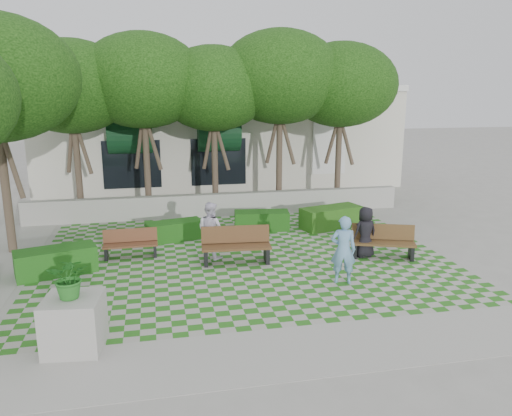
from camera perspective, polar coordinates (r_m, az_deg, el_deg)
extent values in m
plane|color=gray|center=(14.33, -0.74, -6.93)|extent=(90.00, 90.00, 0.00)
plane|color=#2B721E|center=(15.25, -1.46, -5.62)|extent=(12.00, 12.00, 0.00)
cube|color=#9E9B93|center=(10.18, 4.57, -16.01)|extent=(16.00, 2.00, 0.01)
cube|color=#9E9B93|center=(20.07, -4.15, 0.38)|extent=(15.00, 0.36, 0.90)
cube|color=#50371B|center=(15.53, 14.34, -3.90)|extent=(1.96, 1.17, 0.06)
cube|color=#50371B|center=(15.71, 14.30, -2.63)|extent=(1.81, 0.76, 0.47)
cube|color=black|center=(15.53, 11.22, -4.66)|extent=(0.27, 0.53, 0.46)
cube|color=black|center=(15.73, 17.32, -4.80)|extent=(0.27, 0.53, 0.46)
cube|color=#4F321B|center=(14.60, -2.26, -4.46)|extent=(2.06, 0.78, 0.07)
cube|color=#4F321B|center=(14.78, -2.37, -3.00)|extent=(2.02, 0.31, 0.51)
cube|color=black|center=(14.64, -5.76, -5.54)|extent=(0.16, 0.57, 0.49)
cube|color=black|center=(14.78, 1.23, -5.28)|extent=(0.16, 0.57, 0.49)
cube|color=brown|center=(15.57, -14.15, -4.10)|extent=(1.62, 0.50, 0.05)
cube|color=brown|center=(15.72, -14.18, -3.01)|extent=(1.61, 0.13, 0.40)
cube|color=black|center=(15.68, -16.74, -4.94)|extent=(0.09, 0.45, 0.39)
cube|color=black|center=(15.62, -11.47, -4.70)|extent=(0.09, 0.45, 0.39)
cube|color=#225115|center=(18.47, 8.56, -1.09)|extent=(2.40, 1.47, 0.78)
cube|color=#184913|center=(18.06, 0.66, -1.44)|extent=(2.03, 1.03, 0.68)
cube|color=#194E14|center=(17.07, -9.29, -2.57)|extent=(1.98, 1.17, 0.65)
cube|color=#1A5115|center=(14.89, -21.88, -5.66)|extent=(2.26, 1.44, 0.74)
cube|color=#9E9B93|center=(10.63, -20.07, -12.26)|extent=(1.20, 1.20, 1.07)
imported|color=#267323|center=(10.26, -20.50, -7.43)|extent=(0.83, 0.74, 0.84)
imported|color=#6C9CC6|center=(13.23, 9.94, -4.73)|extent=(0.77, 0.62, 1.82)
imported|color=black|center=(15.41, 12.37, -2.72)|extent=(0.84, 0.62, 1.56)
imported|color=silver|center=(15.04, -5.23, -2.52)|extent=(1.05, 1.06, 1.73)
cylinder|color=#47382B|center=(21.22, -19.66, 4.12)|extent=(0.26, 0.26, 3.64)
ellipsoid|color=#1E4C11|center=(20.98, -20.38, 12.90)|extent=(4.80, 4.80, 3.60)
cylinder|color=#47382B|center=(21.01, -12.35, 4.74)|extent=(0.26, 0.26, 3.81)
ellipsoid|color=#1E4C11|center=(20.78, -12.84, 14.04)|extent=(5.00, 5.00, 3.75)
cylinder|color=#47382B|center=(21.18, -4.72, 4.77)|extent=(0.26, 0.26, 3.58)
ellipsoid|color=#1E4C11|center=(20.93, -4.90, 13.46)|extent=(4.60, 4.60, 3.45)
cylinder|color=#47382B|center=(21.67, 2.67, 5.45)|extent=(0.26, 0.26, 3.92)
ellipsoid|color=#1E4C11|center=(21.46, 2.77, 14.74)|extent=(5.20, 5.20, 3.90)
cylinder|color=#47382B|center=(22.51, 9.36, 5.30)|extent=(0.26, 0.26, 3.70)
ellipsoid|color=#1E4C11|center=(22.28, 9.70, 13.73)|extent=(4.80, 4.80, 3.60)
cylinder|color=#47382B|center=(17.06, -26.65, 1.59)|extent=(0.26, 0.26, 3.81)
cube|color=beige|center=(27.72, -4.41, 8.33)|extent=(18.00, 8.00, 5.00)
cube|color=white|center=(23.64, -3.22, 13.52)|extent=(18.00, 0.30, 0.30)
cube|color=black|center=(25.03, 8.35, 6.98)|extent=(1.40, 0.10, 2.40)
cylinder|color=#0F3A1C|center=(23.46, -14.19, 8.24)|extent=(3.00, 1.80, 1.80)
cube|color=black|center=(23.62, -13.99, 4.86)|extent=(2.60, 0.08, 2.20)
cylinder|color=#0F3A1C|center=(23.64, -4.36, 8.64)|extent=(3.00, 1.80, 1.80)
cube|color=black|center=(23.80, -4.30, 5.29)|extent=(2.60, 0.08, 2.20)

